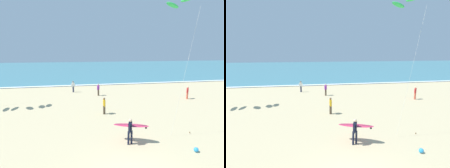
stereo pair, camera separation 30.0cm
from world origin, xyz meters
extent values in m
cube|color=teal|center=(0.00, 53.55, 0.04)|extent=(160.00, 60.00, 0.08)
cube|color=white|center=(0.00, 23.85, 0.09)|extent=(160.00, 0.86, 0.01)
cylinder|color=black|center=(0.73, 3.80, 0.44)|extent=(0.13, 0.13, 0.88)
cylinder|color=black|center=(0.96, 3.88, 0.44)|extent=(0.13, 0.13, 0.88)
cube|color=black|center=(0.85, 3.84, 1.18)|extent=(0.32, 0.39, 0.60)
cube|color=blue|center=(0.75, 3.88, 1.22)|extent=(0.09, 0.19, 0.32)
sphere|color=beige|center=(0.85, 3.84, 1.60)|extent=(0.21, 0.21, 0.21)
cylinder|color=black|center=(0.75, 3.63, 1.14)|extent=(0.09, 0.09, 0.56)
cylinder|color=black|center=(0.94, 4.05, 1.29)|extent=(0.09, 0.09, 0.26)
cylinder|color=black|center=(0.92, 4.16, 1.16)|extent=(0.26, 0.17, 0.14)
ellipsoid|color=#D83359|center=(0.99, 4.17, 1.12)|extent=(2.32, 1.40, 0.16)
cube|color=#333333|center=(0.99, 4.17, 1.16)|extent=(1.86, 0.82, 0.08)
cube|color=#262628|center=(1.87, 3.79, 1.05)|extent=(0.12, 0.06, 0.14)
ellipsoid|color=green|center=(3.88, 5.08, 8.76)|extent=(0.97, 0.57, 0.47)
cylinder|color=silver|center=(4.73, 4.44, 4.38)|extent=(1.58, 0.18, 8.56)
cylinder|color=brown|center=(5.52, 4.53, 0.05)|extent=(0.06, 0.06, 0.10)
cylinder|color=#D8593F|center=(10.71, 13.00, 0.42)|extent=(0.22, 0.22, 0.84)
cube|color=red|center=(10.71, 13.00, 1.11)|extent=(0.35, 0.35, 0.54)
sphere|color=beige|center=(10.71, 13.00, 1.49)|extent=(0.20, 0.20, 0.20)
cylinder|color=red|center=(10.86, 13.15, 1.01)|extent=(0.08, 0.08, 0.50)
cylinder|color=red|center=(10.56, 12.86, 1.01)|extent=(0.08, 0.08, 0.50)
cylinder|color=#2D334C|center=(-3.13, 19.13, 0.42)|extent=(0.22, 0.22, 0.84)
cube|color=white|center=(-3.13, 19.13, 1.11)|extent=(0.33, 0.20, 0.54)
sphere|color=brown|center=(-3.13, 19.13, 1.49)|extent=(0.20, 0.20, 0.20)
cylinder|color=white|center=(-2.92, 19.14, 1.01)|extent=(0.08, 0.08, 0.50)
cylinder|color=white|center=(-3.34, 19.12, 1.01)|extent=(0.08, 0.08, 0.50)
cylinder|color=#4C3D2D|center=(-0.01, 9.57, 0.42)|extent=(0.22, 0.22, 0.84)
cube|color=gold|center=(-0.01, 9.57, 1.11)|extent=(0.19, 0.33, 0.54)
sphere|color=brown|center=(-0.01, 9.57, 1.49)|extent=(0.20, 0.20, 0.20)
cylinder|color=gold|center=(-0.01, 9.36, 1.01)|extent=(0.08, 0.08, 0.50)
cylinder|color=gold|center=(-0.02, 9.78, 1.01)|extent=(0.08, 0.08, 0.50)
cylinder|color=#4C3D2D|center=(0.17, 16.60, 0.42)|extent=(0.22, 0.22, 0.84)
cube|color=purple|center=(0.17, 16.60, 1.11)|extent=(0.33, 0.37, 0.54)
sphere|color=beige|center=(0.17, 16.60, 1.49)|extent=(0.20, 0.20, 0.20)
cylinder|color=purple|center=(0.05, 16.42, 1.01)|extent=(0.08, 0.08, 0.50)
cylinder|color=purple|center=(0.29, 16.77, 1.01)|extent=(0.08, 0.08, 0.50)
sphere|color=#2D99DB|center=(4.44, 2.27, 0.14)|extent=(0.28, 0.28, 0.28)
camera|label=1|loc=(-2.17, -6.37, 5.92)|focal=28.86mm
camera|label=2|loc=(-1.88, -6.42, 5.92)|focal=28.86mm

